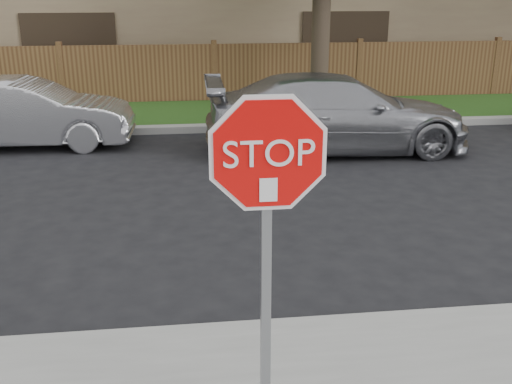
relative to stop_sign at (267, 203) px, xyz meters
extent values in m
plane|color=black|center=(0.37, 1.48, -1.83)|extent=(90.00, 90.00, 0.00)
cube|color=gray|center=(0.37, 9.63, -1.75)|extent=(70.00, 0.30, 0.15)
cube|color=#1E4714|center=(0.37, 11.28, -1.77)|extent=(70.00, 3.00, 0.12)
cube|color=#54331D|center=(0.37, 12.88, -1.03)|extent=(70.00, 0.12, 1.60)
cylinder|color=#382B21|center=(2.87, 11.18, 0.13)|extent=(0.44, 0.44, 3.92)
cube|color=gray|center=(0.00, 0.05, -0.58)|extent=(0.06, 0.06, 2.30)
cylinder|color=white|center=(0.00, -0.02, 0.32)|extent=(1.01, 0.02, 1.01)
cylinder|color=red|center=(0.00, -0.03, 0.32)|extent=(0.93, 0.02, 0.93)
cube|color=white|center=(0.00, -0.05, 0.10)|extent=(0.11, 0.00, 0.15)
imported|color=#BCBCC1|center=(-3.59, 8.76, -1.15)|extent=(4.15, 1.56, 1.35)
imported|color=#A5A5AC|center=(2.46, 7.73, -1.09)|extent=(5.15, 2.16, 1.48)
camera|label=1|loc=(-0.49, -3.44, 1.28)|focal=42.00mm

